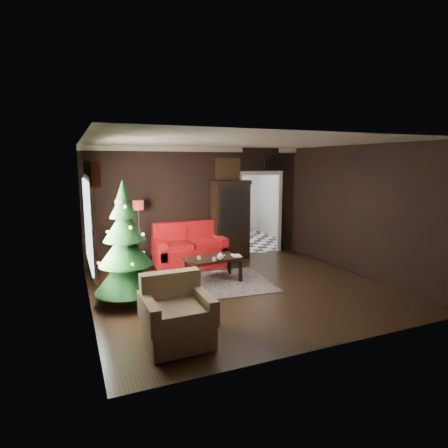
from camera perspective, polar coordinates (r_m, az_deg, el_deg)
name	(u,v)px	position (r m, az deg, el deg)	size (l,w,h in m)	color
floor	(242,290)	(7.34, 2.77, -9.97)	(5.50, 5.50, 0.00)	black
ceiling	(243,142)	(6.93, 2.96, 12.43)	(5.50, 5.50, 0.00)	white
wall_back	(199,204)	(9.29, -3.84, 3.02)	(5.50, 5.50, 0.00)	black
wall_front	(329,245)	(4.90, 15.66, -3.14)	(5.50, 5.50, 0.00)	black
wall_left	(87,228)	(6.32, -20.21, -0.60)	(5.50, 5.50, 0.00)	black
wall_right	(358,211)	(8.55, 19.73, 1.92)	(5.50, 5.50, 0.00)	black
doorway	(259,215)	(10.02, 5.41, 1.44)	(1.10, 0.10, 2.10)	beige
left_window	(88,223)	(6.51, -19.97, 0.15)	(0.05, 1.60, 1.40)	white
valance	(91,173)	(6.44, -19.67, 7.40)	(0.12, 2.10, 0.35)	maroon
kitchen_floor	(236,242)	(11.52, 1.80, -2.76)	(3.00, 3.00, 0.00)	white
kitchen_window	(218,184)	(12.62, -0.92, 6.10)	(0.70, 0.06, 0.70)	white
rug	(211,284)	(7.64, -2.03, -9.12)	(2.39, 1.74, 0.01)	#5A364E
loveseat	(190,245)	(8.90, -5.27, -3.17)	(1.70, 0.90, 1.00)	#96060F
curio_cabinet	(230,222)	(9.41, 0.96, 0.36)	(0.90, 0.45, 1.90)	black
floor_lamp	(139,235)	(8.55, -12.78, -1.63)	(0.26, 0.26, 1.54)	black
christmas_tree	(125,245)	(6.56, -14.84, -3.08)	(1.09, 1.09, 2.07)	black
armchair	(177,311)	(5.20, -7.20, -13.02)	(0.89, 0.89, 0.91)	tan
coffee_table	(213,269)	(7.79, -1.73, -6.83)	(1.08, 0.65, 0.49)	black
teapot	(220,256)	(7.49, -0.56, -4.97)	(0.16, 0.16, 0.15)	white
cup_a	(199,257)	(7.60, -3.82, -5.10)	(0.08, 0.08, 0.06)	silver
cup_b	(214,259)	(7.46, -1.50, -5.36)	(0.08, 0.08, 0.07)	white
book	(232,251)	(7.74, 1.27, -4.11)	(0.18, 0.02, 0.25)	gray
wall_clock	(269,164)	(10.00, 6.95, 9.05)	(0.32, 0.32, 0.06)	silver
painting	(227,169)	(9.47, 0.53, 8.31)	(0.62, 0.05, 0.52)	#C27C48
kitchen_counter	(221,222)	(12.52, -0.48, 0.32)	(1.80, 0.60, 0.90)	silver
kitchen_table	(231,232)	(11.06, 1.04, -1.30)	(0.70, 0.70, 0.75)	brown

